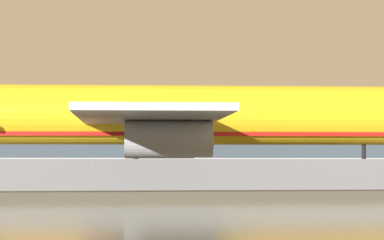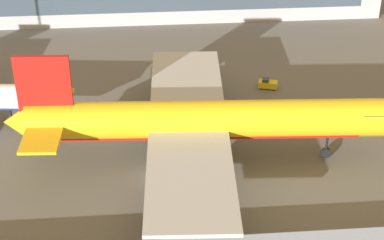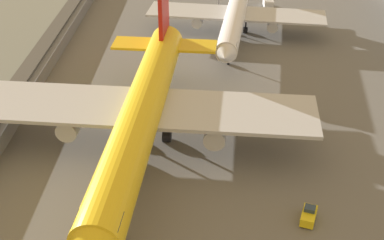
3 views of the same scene
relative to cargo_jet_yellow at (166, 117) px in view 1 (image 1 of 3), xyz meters
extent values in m
plane|color=#66635E|center=(-6.83, -3.94, -6.36)|extent=(500.00, 500.00, 0.00)
cube|color=#474238|center=(-6.83, -24.44, -6.11)|extent=(320.00, 3.00, 0.50)
cube|color=slate|center=(-6.83, -19.94, -5.08)|extent=(280.00, 0.08, 2.55)
cylinder|color=slate|center=(-6.83, -19.94, -5.08)|extent=(0.10, 0.10, 2.55)
cylinder|color=yellow|center=(0.80, -0.05, 0.23)|extent=(49.94, 8.23, 5.38)
cube|color=red|center=(0.80, -0.05, -1.25)|extent=(42.44, 6.73, 0.97)
cube|color=#B7BABF|center=(-0.99, 12.01, -0.44)|extent=(12.29, 24.45, 0.54)
cube|color=#B7BABF|center=(-2.36, -11.82, -0.44)|extent=(12.29, 24.45, 0.54)
cylinder|color=#B7BABF|center=(0.39, 10.02, -2.19)|extent=(7.12, 3.35, 2.96)
cylinder|color=#B7BABF|center=(-0.77, -10.00, -2.19)|extent=(7.12, 3.35, 2.96)
cylinder|color=black|center=(18.17, -1.05, -4.03)|extent=(0.38, 0.38, 3.15)
cylinder|color=black|center=(18.17, -1.05, -5.61)|extent=(1.54, 0.68, 1.51)
cylinder|color=black|center=(-2.51, 2.97, -4.03)|extent=(0.43, 0.43, 3.15)
cylinder|color=black|center=(-2.51, 2.97, -5.61)|extent=(1.80, 1.31, 1.73)
cylinder|color=black|center=(-2.83, -2.67, -4.03)|extent=(0.43, 0.43, 3.15)
cylinder|color=black|center=(-2.83, -2.67, -5.61)|extent=(1.80, 1.31, 1.73)
cube|color=yellow|center=(13.87, 21.11, -5.61)|extent=(3.53, 2.48, 1.11)
cube|color=#283847|center=(13.49, 21.23, -4.81)|extent=(1.45, 1.55, 0.50)
cylinder|color=black|center=(12.72, 20.75, -6.01)|extent=(0.73, 0.42, 0.70)
cylinder|color=black|center=(13.13, 22.05, -6.01)|extent=(0.73, 0.42, 0.70)
cylinder|color=black|center=(14.62, 20.17, -6.01)|extent=(0.73, 0.42, 0.70)
cylinder|color=black|center=(15.02, 21.46, -6.01)|extent=(0.73, 0.42, 0.70)
cube|color=#B2B2B7|center=(-12.21, 62.06, -0.37)|extent=(113.03, 20.37, 11.98)
cube|color=#3D4C5B|center=(-12.21, 51.79, 0.23)|extent=(103.99, 0.16, 7.19)
cube|color=#5B5E63|center=(-12.21, 62.06, 5.87)|extent=(113.63, 20.97, 0.50)
camera|label=1|loc=(-8.08, -81.62, -4.00)|focal=85.00mm
camera|label=2|loc=(-7.59, -76.72, 45.26)|focal=60.00mm
camera|label=3|loc=(62.12, 9.39, 36.96)|focal=50.00mm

